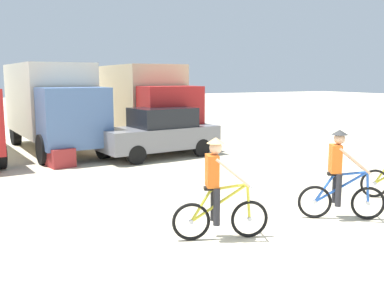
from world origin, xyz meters
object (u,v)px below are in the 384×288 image
sedan_parked (160,132)px  supply_crate (60,157)px  box_truck_cream_rv (52,102)px  cyclist_cowboy_hat (339,178)px  cyclist_orange_shirt (218,193)px  box_truck_tan_camper (144,99)px

sedan_parked → supply_crate: sedan_parked is taller
box_truck_cream_rv → supply_crate: (-0.42, -3.39, -1.57)m
box_truck_cream_rv → cyclist_cowboy_hat: box_truck_cream_rv is taller
sedan_parked → cyclist_cowboy_hat: bearing=-87.3°
cyclist_orange_shirt → cyclist_cowboy_hat: same height
box_truck_cream_rv → box_truck_tan_camper: bearing=5.9°
cyclist_cowboy_hat → box_truck_tan_camper: bearing=87.6°
box_truck_tan_camper → cyclist_orange_shirt: (-3.22, -11.54, -1.03)m
sedan_parked → cyclist_orange_shirt: size_ratio=2.40×
sedan_parked → cyclist_orange_shirt: 8.18m
cyclist_orange_shirt → supply_crate: 7.85m
box_truck_cream_rv → cyclist_cowboy_hat: size_ratio=3.79×
box_truck_tan_camper → cyclist_cowboy_hat: (-0.49, -11.73, -1.03)m
box_truck_cream_rv → cyclist_cowboy_hat: bearing=-72.9°
box_truck_cream_rv → sedan_parked: 4.63m
cyclist_cowboy_hat → supply_crate: cyclist_cowboy_hat is taller
box_truck_cream_rv → cyclist_orange_shirt: box_truck_cream_rv is taller
sedan_parked → cyclist_orange_shirt: cyclist_orange_shirt is taller
cyclist_orange_shirt → box_truck_cream_rv: bearing=93.9°
cyclist_cowboy_hat → supply_crate: 8.86m
box_truck_tan_camper → cyclist_cowboy_hat: bearing=-92.4°
supply_crate → box_truck_tan_camper: bearing=40.8°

